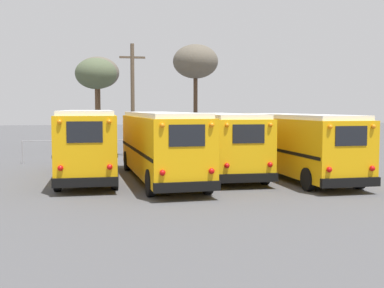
# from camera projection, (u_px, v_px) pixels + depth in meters

# --- Properties ---
(ground_plane) EXTENTS (160.00, 160.00, 0.00)m
(ground_plane) POSITION_uv_depth(u_px,v_px,m) (193.00, 177.00, 23.72)
(ground_plane) COLOR #4C4C4F
(school_bus_0) EXTENTS (2.77, 10.53, 3.31)m
(school_bus_0) POSITION_uv_depth(u_px,v_px,m) (88.00, 141.00, 23.61)
(school_bus_0) COLOR #E5A00C
(school_bus_0) RESTS_ON ground
(school_bus_1) EXTENTS (2.88, 10.94, 3.22)m
(school_bus_1) POSITION_uv_depth(u_px,v_px,m) (161.00, 143.00, 22.59)
(school_bus_1) COLOR #E5A00C
(school_bus_1) RESTS_ON ground
(school_bus_2) EXTENTS (2.86, 9.81, 3.14)m
(school_bus_2) POSITION_uv_depth(u_px,v_px,m) (221.00, 142.00, 24.68)
(school_bus_2) COLOR #EAAA0F
(school_bus_2) RESTS_ON ground
(school_bus_3) EXTENTS (2.60, 10.95, 3.12)m
(school_bus_3) POSITION_uv_depth(u_px,v_px,m) (294.00, 143.00, 23.94)
(school_bus_3) COLOR #E5A00C
(school_bus_3) RESTS_ON ground
(utility_pole) EXTENTS (1.80, 0.27, 7.91)m
(utility_pole) POSITION_uv_depth(u_px,v_px,m) (133.00, 98.00, 33.76)
(utility_pole) COLOR brown
(utility_pole) RESTS_ON ground
(bare_tree_0) EXTENTS (3.77, 3.77, 8.73)m
(bare_tree_0) POSITION_uv_depth(u_px,v_px,m) (196.00, 62.00, 40.11)
(bare_tree_0) COLOR #473323
(bare_tree_0) RESTS_ON ground
(bare_tree_1) EXTENTS (3.47, 3.47, 7.61)m
(bare_tree_1) POSITION_uv_depth(u_px,v_px,m) (96.00, 74.00, 40.18)
(bare_tree_1) COLOR brown
(bare_tree_1) RESTS_ON ground
(bare_tree_2) EXTENTS (3.76, 3.76, 7.99)m
(bare_tree_2) POSITION_uv_depth(u_px,v_px,m) (98.00, 73.00, 42.70)
(bare_tree_2) COLOR brown
(bare_tree_2) RESTS_ON ground
(fence_line) EXTENTS (18.10, 0.06, 1.42)m
(fence_line) POSITION_uv_depth(u_px,v_px,m) (167.00, 145.00, 31.34)
(fence_line) COLOR #939399
(fence_line) RESTS_ON ground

